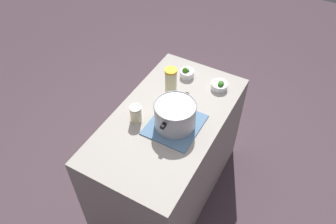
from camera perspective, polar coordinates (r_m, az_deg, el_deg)
ground_plane at (r=2.89m, az=-0.00°, el=-12.61°), size 8.00×8.00×0.00m
counter_slab at (r=2.54m, az=-0.00°, el=-7.54°), size 1.25×0.69×0.86m
dish_cloth at (r=2.16m, az=1.18°, el=-2.18°), size 0.36×0.32×0.01m
cooking_pot at (r=2.09m, az=1.21°, el=-0.44°), size 0.34×0.27×0.18m
lemonade_pitcher at (r=2.27m, az=0.49°, el=4.90°), size 0.08×0.08×0.24m
mason_jar at (r=2.16m, az=-5.53°, el=-0.30°), size 0.08×0.08×0.12m
broccoli_bowl_front at (r=2.50m, az=3.23°, el=6.66°), size 0.10×0.10×0.08m
broccoli_bowl_center at (r=2.42m, az=8.82°, el=4.49°), size 0.12×0.12×0.07m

